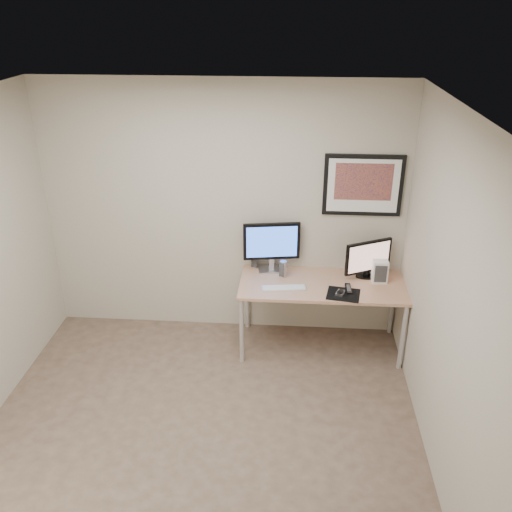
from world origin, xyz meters
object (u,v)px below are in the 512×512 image
Objects in this scene: desk at (322,289)px; speaker_right at (283,269)px; framed_art at (363,185)px; monitor_tv at (368,258)px; speaker_left at (254,259)px; monitor_large at (272,245)px; fan_unit at (380,271)px; keyboard at (284,288)px.

desk is 9.57× the size of speaker_right.
desk is at bearing -136.54° from framed_art.
monitor_tv is 1.14m from speaker_left.
desk is at bearing 172.95° from monitor_tv.
speaker_right is at bearing -28.12° from speaker_left.
framed_art is 4.48× the size of speaker_right.
framed_art reaches higher than speaker_left.
monitor_large reaches higher than fan_unit.
fan_unit is (0.55, 0.08, 0.18)m from desk.
framed_art is 1.33× the size of monitor_large.
speaker_right is at bearing -54.14° from monitor_large.
desk is at bearing 12.08° from keyboard.
fan_unit is (1.06, -0.16, -0.17)m from monitor_large.
monitor_large is 1.34× the size of keyboard.
speaker_right is (-0.73, -0.22, -0.81)m from framed_art.
framed_art is at bearing 40.03° from speaker_right.
monitor_tv is 0.83m from speaker_right.
desk is at bearing -174.02° from fan_unit.
keyboard is at bearing 172.98° from monitor_tv.
framed_art is (0.35, 0.33, 0.96)m from desk.
speaker_right is (0.12, -0.12, -0.20)m from monitor_large.
speaker_left is at bearing 118.65° from keyboard.
fan_unit reaches higher than keyboard.
speaker_left reaches higher than keyboard.
fan_unit is at bearing 7.84° from desk.
monitor_tv is (0.95, -0.08, -0.08)m from monitor_large.
monitor_large is at bearing 148.37° from monitor_tv.
monitor_large reaches higher than monitor_tv.
monitor_tv reaches higher than desk.
framed_art reaches higher than speaker_right.
framed_art is 1.79× the size of keyboard.
fan_unit is at bearing 21.18° from speaker_right.
monitor_tv is 0.17m from fan_unit.
monitor_large is at bearing -15.84° from speaker_left.
fan_unit is at bearing -6.57° from speaker_left.
speaker_left is at bearing 145.98° from monitor_tv.
fan_unit is (1.23, -0.23, 0.03)m from speaker_left.
framed_art reaches higher than monitor_large.
monitor_tv reaches higher than keyboard.
monitor_tv is at bearing 142.58° from fan_unit.
speaker_right is (-0.82, -0.04, -0.12)m from monitor_tv.
monitor_tv is 2.73× the size of speaker_right.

